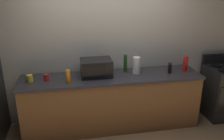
{
  "coord_description": "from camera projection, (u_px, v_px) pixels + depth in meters",
  "views": [
    {
      "loc": [
        -0.62,
        -2.97,
        2.25
      ],
      "look_at": [
        0.0,
        0.4,
        1.0
      ],
      "focal_mm": 37.7,
      "sensor_mm": 36.0,
      "label": 1
    }
  ],
  "objects": [
    {
      "name": "stove_range",
      "position": [
        222.0,
        91.0,
        4.18
      ],
      "size": [
        0.6,
        0.61,
        1.08
      ],
      "color": "black",
      "rests_on": "ground_plane"
    },
    {
      "name": "bottle_dish_soap",
      "position": [
        68.0,
        76.0,
        3.41
      ],
      "size": [
        0.07,
        0.07,
        0.2
      ],
      "primitive_type": "cylinder",
      "color": "orange",
      "rests_on": "counter_run"
    },
    {
      "name": "bottle_wine",
      "position": [
        125.0,
        63.0,
        3.81
      ],
      "size": [
        0.06,
        0.06,
        0.29
      ],
      "primitive_type": "cylinder",
      "color": "#1E3F19",
      "rests_on": "counter_run"
    },
    {
      "name": "microwave",
      "position": [
        96.0,
        68.0,
        3.64
      ],
      "size": [
        0.48,
        0.35,
        0.27
      ],
      "color": "black",
      "rests_on": "counter_run"
    },
    {
      "name": "back_wall",
      "position": [
        108.0,
        42.0,
        3.91
      ],
      "size": [
        6.4,
        0.1,
        2.7
      ],
      "primitive_type": "cube",
      "color": "beige",
      "rests_on": "ground_plane"
    },
    {
      "name": "paper_towel_roll",
      "position": [
        136.0,
        65.0,
        3.75
      ],
      "size": [
        0.12,
        0.12,
        0.27
      ],
      "primitive_type": "cylinder",
      "color": "white",
      "rests_on": "counter_run"
    },
    {
      "name": "ground_plane",
      "position": [
        117.0,
        140.0,
        3.62
      ],
      "size": [
        8.0,
        8.0,
        0.0
      ],
      "primitive_type": "plane",
      "color": "#93704C"
    },
    {
      "name": "bottle_hot_sauce",
      "position": [
        185.0,
        64.0,
        3.86
      ],
      "size": [
        0.08,
        0.08,
        0.25
      ],
      "primitive_type": "cylinder",
      "color": "red",
      "rests_on": "counter_run"
    },
    {
      "name": "counter_run",
      "position": [
        112.0,
        101.0,
        3.84
      ],
      "size": [
        2.84,
        0.64,
        0.9
      ],
      "color": "brown",
      "rests_on": "ground_plane"
    },
    {
      "name": "mug_yellow",
      "position": [
        30.0,
        78.0,
        3.45
      ],
      "size": [
        0.09,
        0.09,
        0.11
      ],
      "primitive_type": "cylinder",
      "color": "yellow",
      "rests_on": "counter_run"
    },
    {
      "name": "mug_red",
      "position": [
        46.0,
        77.0,
        3.5
      ],
      "size": [
        0.08,
        0.08,
        0.1
      ],
      "primitive_type": "cylinder",
      "color": "red",
      "rests_on": "counter_run"
    },
    {
      "name": "cordless_phone",
      "position": [
        170.0,
        68.0,
        3.81
      ],
      "size": [
        0.08,
        0.12,
        0.15
      ],
      "primitive_type": "cube",
      "rotation": [
        0.0,
        0.0,
        -0.32
      ],
      "color": "black",
      "rests_on": "counter_run"
    }
  ]
}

